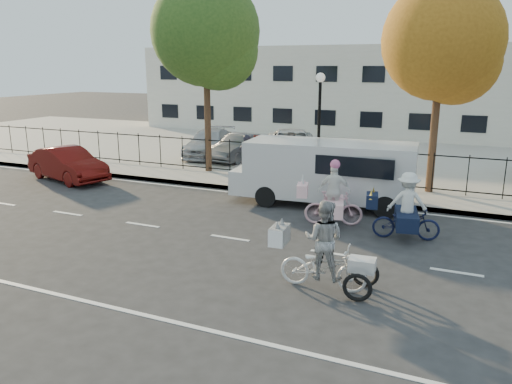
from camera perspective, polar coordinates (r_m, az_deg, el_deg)
The scene contains 20 objects.
ground at distance 14.22m, azimuth -2.99°, elevation -5.29°, with size 120.00×120.00×0.00m, color #333334.
road_markings at distance 14.22m, azimuth -2.99°, elevation -5.27°, with size 60.00×9.52×0.01m, color silver, non-canonical shape.
curb at distance 18.65m, azimuth 3.96°, elevation -0.28°, with size 60.00×0.10×0.15m, color #A8A399.
sidewalk at distance 19.61m, azimuth 5.01°, elevation 0.43°, with size 60.00×2.20×0.15m, color #A8A399.
parking_lot at distance 28.02m, azimuth 10.90°, elevation 4.44°, with size 60.00×15.60×0.15m, color #A8A399.
iron_fence at distance 20.46m, azimuth 6.05°, elevation 3.35°, with size 58.00×0.06×1.50m, color black, non-canonical shape.
building at distance 37.49m, azimuth 14.65°, elevation 11.19°, with size 34.00×10.00×6.00m, color silver.
lamppost at distance 19.63m, azimuth 7.27°, elevation 9.38°, with size 0.36×0.36×4.33m.
street_sign at distance 20.62m, azimuth 0.83°, elevation 4.98°, with size 0.85×0.06×1.80m.
zebra_trike at distance 10.98m, azimuth 7.75°, elevation -7.17°, with size 2.34×0.91×2.00m.
unicorn_bike at distance 15.32m, azimuth 8.74°, elevation -1.03°, with size 2.07×1.48×2.04m.
bull_bike at distance 14.54m, azimuth 16.73°, elevation -2.28°, with size 2.12×1.48×1.92m.
white_van at distance 17.44m, azimuth 8.05°, elevation 2.46°, with size 6.38×2.57×2.21m.
red_sedan at distance 22.55m, azimuth -20.72°, elevation 2.99°, with size 1.47×4.22×1.39m, color #530C09.
pedestrian at distance 20.98m, azimuth -1.04°, elevation 4.14°, with size 0.66×0.43×1.81m, color black.
lot_car_a at distance 26.19m, azimuth -5.32°, elevation 5.61°, with size 1.88×4.64×1.35m, color #A7A8AF.
lot_car_b at distance 24.99m, azimuth 4.05°, elevation 5.37°, with size 2.45×5.31×1.48m, color silver.
lot_car_c at distance 24.94m, azimuth -1.98°, elevation 5.14°, with size 1.34×3.85×1.27m, color #505358.
tree_west at distance 22.07m, azimuth -5.36°, elevation 17.22°, with size 4.60×4.60×8.43m.
tree_mid at distance 19.36m, azimuth 20.87°, elevation 15.27°, with size 4.20×4.20×7.70m.
Camera 1 is at (6.05, -11.95, 4.78)m, focal length 35.00 mm.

